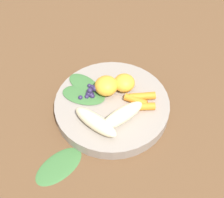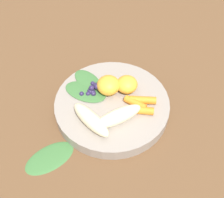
{
  "view_description": "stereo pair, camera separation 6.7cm",
  "coord_description": "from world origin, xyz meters",
  "px_view_note": "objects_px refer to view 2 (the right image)",
  "views": [
    {
      "loc": [
        -0.17,
        -0.39,
        0.56
      ],
      "look_at": [
        0.0,
        0.0,
        0.04
      ],
      "focal_mm": 47.72,
      "sensor_mm": 36.0,
      "label": 1
    },
    {
      "loc": [
        -0.1,
        -0.42,
        0.56
      ],
      "look_at": [
        0.0,
        0.0,
        0.04
      ],
      "focal_mm": 47.72,
      "sensor_mm": 36.0,
      "label": 2
    }
  ],
  "objects_px": {
    "banana_peeled_left": "(119,116)",
    "banana_peeled_right": "(91,120)",
    "orange_segment_near": "(108,85)",
    "kale_leaf_stray": "(50,157)",
    "bowl": "(112,106)"
  },
  "relations": [
    {
      "from": "banana_peeled_left",
      "to": "banana_peeled_right",
      "type": "xyz_separation_m",
      "value": [
        -0.06,
        0.01,
        0.0
      ]
    },
    {
      "from": "orange_segment_near",
      "to": "kale_leaf_stray",
      "type": "distance_m",
      "value": 0.21
    },
    {
      "from": "bowl",
      "to": "banana_peeled_left",
      "type": "xyz_separation_m",
      "value": [
        0.0,
        -0.05,
        0.03
      ]
    },
    {
      "from": "kale_leaf_stray",
      "to": "banana_peeled_right",
      "type": "bearing_deg",
      "value": -177.37
    },
    {
      "from": "banana_peeled_right",
      "to": "kale_leaf_stray",
      "type": "relative_size",
      "value": 1.01
    },
    {
      "from": "banana_peeled_right",
      "to": "orange_segment_near",
      "type": "distance_m",
      "value": 0.1
    },
    {
      "from": "orange_segment_near",
      "to": "banana_peeled_right",
      "type": "bearing_deg",
      "value": -124.12
    },
    {
      "from": "banana_peeled_left",
      "to": "orange_segment_near",
      "type": "height_order",
      "value": "orange_segment_near"
    },
    {
      "from": "kale_leaf_stray",
      "to": "bowl",
      "type": "bearing_deg",
      "value": -170.5
    },
    {
      "from": "bowl",
      "to": "kale_leaf_stray",
      "type": "xyz_separation_m",
      "value": [
        -0.16,
        -0.09,
        -0.01
      ]
    },
    {
      "from": "banana_peeled_right",
      "to": "kale_leaf_stray",
      "type": "bearing_deg",
      "value": -94.07
    },
    {
      "from": "banana_peeled_left",
      "to": "banana_peeled_right",
      "type": "distance_m",
      "value": 0.06
    },
    {
      "from": "bowl",
      "to": "orange_segment_near",
      "type": "bearing_deg",
      "value": 93.66
    },
    {
      "from": "bowl",
      "to": "orange_segment_near",
      "type": "distance_m",
      "value": 0.05
    },
    {
      "from": "banana_peeled_left",
      "to": "orange_segment_near",
      "type": "relative_size",
      "value": 2.04
    }
  ]
}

